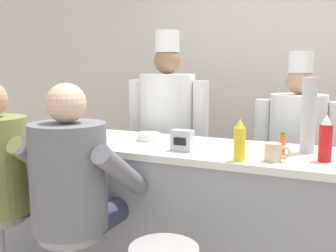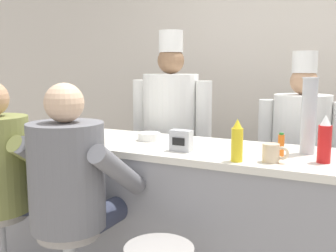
{
  "view_description": "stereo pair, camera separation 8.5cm",
  "coord_description": "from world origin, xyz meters",
  "px_view_note": "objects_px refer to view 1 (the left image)",
  "views": [
    {
      "loc": [
        0.72,
        -1.88,
        1.52
      ],
      "look_at": [
        -0.3,
        0.31,
        1.16
      ],
      "focal_mm": 42.0,
      "sensor_mm": 36.0,
      "label": 1
    },
    {
      "loc": [
        0.8,
        -1.84,
        1.52
      ],
      "look_at": [
        -0.3,
        0.31,
        1.16
      ],
      "focal_mm": 42.0,
      "sensor_mm": 36.0,
      "label": 2
    }
  ],
  "objects_px": {
    "cook_in_whites_far": "(297,151)",
    "hot_sauce_bottle_orange": "(282,146)",
    "breakfast_plate": "(51,133)",
    "diner_seated_grey": "(73,184)",
    "cereal_bowl": "(148,137)",
    "coffee_mug_tan": "(274,152)",
    "napkin_dispenser_chrome": "(182,141)",
    "cook_in_whites_near": "(167,131)",
    "ketchup_bottle_red": "(326,140)",
    "cup_stack_steel": "(309,115)",
    "mustard_bottle_yellow": "(240,141)"
  },
  "relations": [
    {
      "from": "cook_in_whites_far",
      "to": "breakfast_plate",
      "type": "bearing_deg",
      "value": -151.33
    },
    {
      "from": "breakfast_plate",
      "to": "cook_in_whites_far",
      "type": "relative_size",
      "value": 0.17
    },
    {
      "from": "ketchup_bottle_red",
      "to": "cook_in_whites_far",
      "type": "height_order",
      "value": "cook_in_whites_far"
    },
    {
      "from": "mustard_bottle_yellow",
      "to": "hot_sauce_bottle_orange",
      "type": "distance_m",
      "value": 0.25
    },
    {
      "from": "coffee_mug_tan",
      "to": "diner_seated_grey",
      "type": "distance_m",
      "value": 1.07
    },
    {
      "from": "diner_seated_grey",
      "to": "cook_in_whites_far",
      "type": "bearing_deg",
      "value": 55.8
    },
    {
      "from": "coffee_mug_tan",
      "to": "diner_seated_grey",
      "type": "relative_size",
      "value": 0.09
    },
    {
      "from": "cook_in_whites_near",
      "to": "ketchup_bottle_red",
      "type": "bearing_deg",
      "value": -32.04
    },
    {
      "from": "cereal_bowl",
      "to": "cup_stack_steel",
      "type": "xyz_separation_m",
      "value": [
        1.0,
        0.04,
        0.19
      ]
    },
    {
      "from": "cup_stack_steel",
      "to": "napkin_dispenser_chrome",
      "type": "distance_m",
      "value": 0.73
    },
    {
      "from": "ketchup_bottle_red",
      "to": "breakfast_plate",
      "type": "bearing_deg",
      "value": 178.93
    },
    {
      "from": "mustard_bottle_yellow",
      "to": "diner_seated_grey",
      "type": "xyz_separation_m",
      "value": [
        -0.8,
        -0.34,
        -0.24
      ]
    },
    {
      "from": "mustard_bottle_yellow",
      "to": "cereal_bowl",
      "type": "relative_size",
      "value": 1.46
    },
    {
      "from": "hot_sauce_bottle_orange",
      "to": "cook_in_whites_near",
      "type": "bearing_deg",
      "value": 142.63
    },
    {
      "from": "breakfast_plate",
      "to": "cook_in_whites_near",
      "type": "xyz_separation_m",
      "value": [
        0.57,
        0.76,
        -0.06
      ]
    },
    {
      "from": "coffee_mug_tan",
      "to": "cook_in_whites_near",
      "type": "relative_size",
      "value": 0.07
    },
    {
      "from": "cup_stack_steel",
      "to": "breakfast_plate",
      "type": "bearing_deg",
      "value": -174.97
    },
    {
      "from": "coffee_mug_tan",
      "to": "cereal_bowl",
      "type": "bearing_deg",
      "value": 163.65
    },
    {
      "from": "napkin_dispenser_chrome",
      "to": "cook_in_whites_far",
      "type": "bearing_deg",
      "value": 61.8
    },
    {
      "from": "napkin_dispenser_chrome",
      "to": "breakfast_plate",
      "type": "bearing_deg",
      "value": 174.26
    },
    {
      "from": "ketchup_bottle_red",
      "to": "cup_stack_steel",
      "type": "xyz_separation_m",
      "value": [
        -0.1,
        0.19,
        0.1
      ]
    },
    {
      "from": "ketchup_bottle_red",
      "to": "hot_sauce_bottle_orange",
      "type": "distance_m",
      "value": 0.22
    },
    {
      "from": "mustard_bottle_yellow",
      "to": "breakfast_plate",
      "type": "relative_size",
      "value": 0.8
    },
    {
      "from": "ketchup_bottle_red",
      "to": "coffee_mug_tan",
      "type": "distance_m",
      "value": 0.27
    },
    {
      "from": "mustard_bottle_yellow",
      "to": "napkin_dispenser_chrome",
      "type": "bearing_deg",
      "value": 164.55
    },
    {
      "from": "ketchup_bottle_red",
      "to": "cereal_bowl",
      "type": "bearing_deg",
      "value": 172.65
    },
    {
      "from": "coffee_mug_tan",
      "to": "napkin_dispenser_chrome",
      "type": "relative_size",
      "value": 1.08
    },
    {
      "from": "cook_in_whites_far",
      "to": "hot_sauce_bottle_orange",
      "type": "bearing_deg",
      "value": -88.12
    },
    {
      "from": "ketchup_bottle_red",
      "to": "coffee_mug_tan",
      "type": "xyz_separation_m",
      "value": [
        -0.24,
        -0.11,
        -0.07
      ]
    },
    {
      "from": "cereal_bowl",
      "to": "coffee_mug_tan",
      "type": "relative_size",
      "value": 1.12
    },
    {
      "from": "ketchup_bottle_red",
      "to": "cook_in_whites_near",
      "type": "bearing_deg",
      "value": 147.96
    },
    {
      "from": "mustard_bottle_yellow",
      "to": "ketchup_bottle_red",
      "type": "bearing_deg",
      "value": 23.34
    },
    {
      "from": "ketchup_bottle_red",
      "to": "cook_in_whites_far",
      "type": "bearing_deg",
      "value": 104.96
    },
    {
      "from": "cook_in_whites_far",
      "to": "cook_in_whites_near",
      "type": "bearing_deg",
      "value": -173.75
    },
    {
      "from": "hot_sauce_bottle_orange",
      "to": "diner_seated_grey",
      "type": "height_order",
      "value": "diner_seated_grey"
    },
    {
      "from": "breakfast_plate",
      "to": "diner_seated_grey",
      "type": "xyz_separation_m",
      "value": [
        0.63,
        -0.55,
        -0.15
      ]
    },
    {
      "from": "cereal_bowl",
      "to": "cook_in_whites_near",
      "type": "xyz_separation_m",
      "value": [
        -0.16,
        0.65,
        -0.07
      ]
    },
    {
      "from": "ketchup_bottle_red",
      "to": "napkin_dispenser_chrome",
      "type": "xyz_separation_m",
      "value": [
        -0.77,
        -0.07,
        -0.05
      ]
    },
    {
      "from": "ketchup_bottle_red",
      "to": "cook_in_whites_far",
      "type": "xyz_separation_m",
      "value": [
        -0.24,
        0.9,
        -0.26
      ]
    },
    {
      "from": "diner_seated_grey",
      "to": "cook_in_whites_near",
      "type": "distance_m",
      "value": 1.31
    },
    {
      "from": "breakfast_plate",
      "to": "cook_in_whites_near",
      "type": "distance_m",
      "value": 0.95
    },
    {
      "from": "breakfast_plate",
      "to": "hot_sauce_bottle_orange",
      "type": "bearing_deg",
      "value": -1.67
    },
    {
      "from": "cereal_bowl",
      "to": "napkin_dispenser_chrome",
      "type": "distance_m",
      "value": 0.4
    },
    {
      "from": "ketchup_bottle_red",
      "to": "diner_seated_grey",
      "type": "bearing_deg",
      "value": -156.88
    },
    {
      "from": "ketchup_bottle_red",
      "to": "cup_stack_steel",
      "type": "distance_m",
      "value": 0.24
    },
    {
      "from": "cook_in_whites_near",
      "to": "cook_in_whites_far",
      "type": "height_order",
      "value": "cook_in_whites_near"
    },
    {
      "from": "diner_seated_grey",
      "to": "hot_sauce_bottle_orange",
      "type": "bearing_deg",
      "value": 26.77
    },
    {
      "from": "mustard_bottle_yellow",
      "to": "cook_in_whites_far",
      "type": "xyz_separation_m",
      "value": [
        0.16,
        1.08,
        -0.25
      ]
    },
    {
      "from": "breakfast_plate",
      "to": "diner_seated_grey",
      "type": "height_order",
      "value": "diner_seated_grey"
    },
    {
      "from": "mustard_bottle_yellow",
      "to": "cereal_bowl",
      "type": "bearing_deg",
      "value": 155.72
    }
  ]
}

